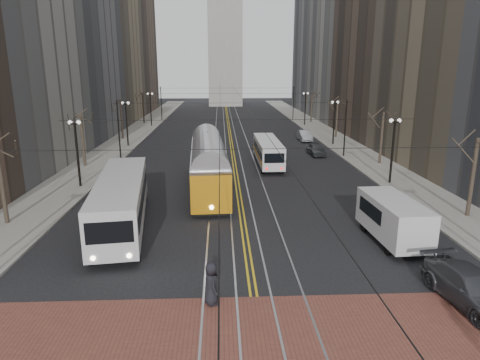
{
  "coord_description": "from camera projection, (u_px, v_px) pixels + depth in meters",
  "views": [
    {
      "loc": [
        -1.43,
        -18.45,
        10.14
      ],
      "look_at": [
        -0.2,
        8.6,
        3.0
      ],
      "focal_mm": 32.0,
      "sensor_mm": 36.0,
      "label": 1
    }
  ],
  "objects": [
    {
      "name": "cargo_van",
      "position": [
        393.0,
        221.0,
        25.35
      ],
      "size": [
        2.6,
        6.07,
        2.64
      ],
      "primitive_type": "cube",
      "rotation": [
        0.0,
        0.0,
        0.05
      ],
      "color": "silver",
      "rests_on": "ground"
    },
    {
      "name": "sedan_parked",
      "position": [
        471.0,
        288.0,
        18.76
      ],
      "size": [
        2.83,
        5.54,
        1.54
      ],
      "primitive_type": "imported",
      "rotation": [
        0.0,
        0.0,
        0.13
      ],
      "color": "#3D3F45",
      "rests_on": "ground"
    },
    {
      "name": "building_left_mid",
      "position": [
        47.0,
        17.0,
        59.46
      ],
      "size": [
        16.0,
        20.0,
        34.0
      ],
      "primitive_type": "cube",
      "color": "slate",
      "rests_on": "ground"
    },
    {
      "name": "sedan_grey",
      "position": [
        316.0,
        149.0,
        50.91
      ],
      "size": [
        1.81,
        4.26,
        1.43
      ],
      "primitive_type": "imported",
      "rotation": [
        0.0,
        0.0,
        0.03
      ],
      "color": "#3C4044",
      "rests_on": "ground"
    },
    {
      "name": "building_right_mid",
      "position": [
        406.0,
        18.0,
        61.69
      ],
      "size": [
        16.0,
        20.0,
        34.0
      ],
      "primitive_type": "cube",
      "color": "brown",
      "rests_on": "ground"
    },
    {
      "name": "sidewalk_right",
      "position": [
        329.0,
        136.0,
        64.58
      ],
      "size": [
        5.0,
        140.0,
        0.15
      ],
      "primitive_type": "cube",
      "color": "gray",
      "rests_on": "ground"
    },
    {
      "name": "street_trees",
      "position": [
        232.0,
        128.0,
        53.81
      ],
      "size": [
        31.68,
        53.28,
        5.6
      ],
      "color": "#382D23",
      "rests_on": "ground"
    },
    {
      "name": "ground",
      "position": [
        252.0,
        286.0,
        20.47
      ],
      "size": [
        260.0,
        260.0,
        0.0
      ],
      "primitive_type": "plane",
      "color": "black",
      "rests_on": "ground"
    },
    {
      "name": "streetcar",
      "position": [
        209.0,
        169.0,
        36.3
      ],
      "size": [
        3.6,
        15.43,
        3.61
      ],
      "primitive_type": "cube",
      "rotation": [
        0.0,
        0.0,
        0.05
      ],
      "color": "orange",
      "rests_on": "ground"
    },
    {
      "name": "streetcar_rails",
      "position": [
        230.0,
        137.0,
        63.94
      ],
      "size": [
        4.8,
        130.0,
        0.02
      ],
      "primitive_type": "cube",
      "color": "gray",
      "rests_on": "ground"
    },
    {
      "name": "transit_bus",
      "position": [
        122.0,
        203.0,
        27.62
      ],
      "size": [
        4.47,
        13.46,
        3.3
      ],
      "primitive_type": "cube",
      "rotation": [
        0.0,
        0.0,
        0.13
      ],
      "color": "silver",
      "rests_on": "ground"
    },
    {
      "name": "rear_bus",
      "position": [
        268.0,
        152.0,
        45.69
      ],
      "size": [
        2.33,
        10.34,
        2.69
      ],
      "primitive_type": "cube",
      "rotation": [
        0.0,
        0.0,
        0.01
      ],
      "color": "silver",
      "rests_on": "ground"
    },
    {
      "name": "sidewalk_left",
      "position": [
        129.0,
        138.0,
        63.26
      ],
      "size": [
        5.0,
        140.0,
        0.15
      ],
      "primitive_type": "cube",
      "color": "gray",
      "rests_on": "ground"
    },
    {
      "name": "sedan_silver",
      "position": [
        305.0,
        136.0,
        60.84
      ],
      "size": [
        1.63,
        4.53,
        1.48
      ],
      "primitive_type": "imported",
      "rotation": [
        0.0,
        0.0,
        0.01
      ],
      "color": "#96999D",
      "rests_on": "ground"
    },
    {
      "name": "building_left_far",
      "position": [
        114.0,
        23.0,
        97.33
      ],
      "size": [
        16.0,
        20.0,
        40.0
      ],
      "primitive_type": "cube",
      "color": "brown",
      "rests_on": "ground"
    },
    {
      "name": "centre_lines",
      "position": [
        230.0,
        137.0,
        63.94
      ],
      "size": [
        0.42,
        130.0,
        0.01
      ],
      "primitive_type": "cube",
      "color": "gold",
      "rests_on": "ground"
    },
    {
      "name": "pedestrian_a",
      "position": [
        211.0,
        284.0,
        18.69
      ],
      "size": [
        0.88,
        1.1,
        1.95
      ],
      "primitive_type": "imported",
      "rotation": [
        0.0,
        0.0,
        1.87
      ],
      "color": "black",
      "rests_on": "crosswalk_band"
    },
    {
      "name": "lamp_posts",
      "position": [
        234.0,
        136.0,
        47.53
      ],
      "size": [
        27.6,
        57.2,
        5.6
      ],
      "color": "black",
      "rests_on": "ground"
    },
    {
      "name": "trolley_wires",
      "position": [
        232.0,
        120.0,
        53.16
      ],
      "size": [
        25.96,
        120.0,
        6.6
      ],
      "color": "black",
      "rests_on": "ground"
    },
    {
      "name": "building_right_far",
      "position": [
        335.0,
        24.0,
        99.56
      ],
      "size": [
        16.0,
        20.0,
        40.0
      ],
      "primitive_type": "cube",
      "color": "slate",
      "rests_on": "ground"
    },
    {
      "name": "crosswalk_band",
      "position": [
        260.0,
        337.0,
        16.61
      ],
      "size": [
        25.0,
        6.0,
        0.01
      ],
      "primitive_type": "cube",
      "color": "brown",
      "rests_on": "ground"
    }
  ]
}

